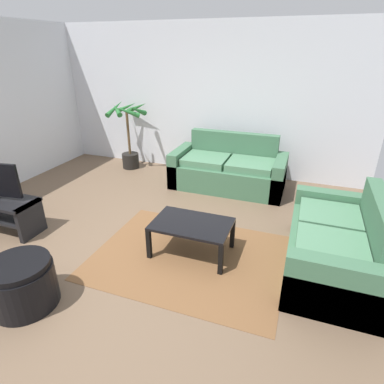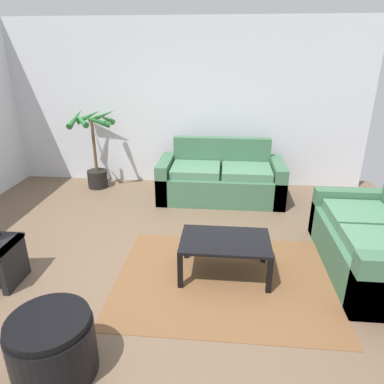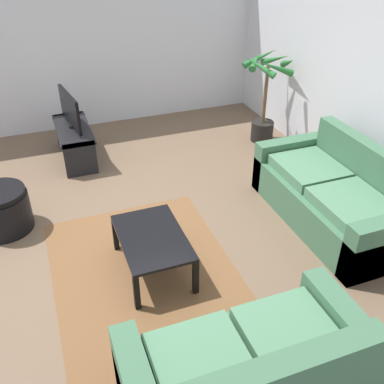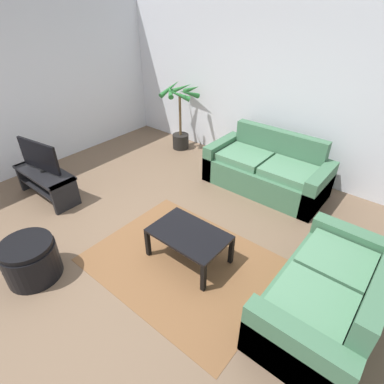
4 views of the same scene
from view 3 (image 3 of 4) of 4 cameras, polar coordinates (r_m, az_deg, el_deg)
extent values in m
plane|color=brown|center=(4.88, -9.61, -5.07)|extent=(6.60, 6.60, 0.00)
cube|color=silver|center=(5.49, 21.97, 13.40)|extent=(6.00, 0.06, 2.70)
cube|color=silver|center=(7.06, -16.15, 18.34)|extent=(0.06, 6.00, 2.70)
cube|color=#3F6B4C|center=(5.08, 17.35, -1.65)|extent=(1.92, 0.90, 0.42)
cube|color=#3F6B4C|center=(5.08, 21.54, 3.41)|extent=(1.56, 0.16, 0.48)
cube|color=#3F6B4C|center=(5.63, 12.46, 3.84)|extent=(0.18, 0.90, 0.62)
cube|color=#4F7F5D|center=(5.18, 14.93, 2.97)|extent=(0.74, 0.66, 0.12)
cube|color=#4F7F5D|center=(4.67, 20.12, -1.54)|extent=(0.74, 0.66, 0.12)
cube|color=#3F6B4C|center=(3.33, 7.24, -23.14)|extent=(0.90, 1.68, 0.42)
cube|color=#3F6B4C|center=(3.55, 18.78, -17.73)|extent=(0.90, 0.18, 0.62)
cube|color=#4F7F5D|center=(3.04, 1.18, -21.53)|extent=(0.66, 0.62, 0.12)
cube|color=#4F7F5D|center=(3.26, 12.62, -17.75)|extent=(0.66, 0.62, 0.12)
cube|color=black|center=(6.27, -15.17, 7.90)|extent=(1.10, 0.45, 0.04)
cube|color=black|center=(6.37, -14.87, 5.99)|extent=(1.02, 0.39, 0.03)
cube|color=black|center=(6.83, -15.50, 7.96)|extent=(0.06, 0.41, 0.46)
cube|color=black|center=(5.89, -14.21, 4.10)|extent=(0.06, 0.41, 0.46)
cube|color=black|center=(6.16, -15.55, 10.30)|extent=(0.80, 0.16, 0.45)
cube|color=teal|center=(6.17, -15.35, 10.35)|extent=(0.74, 0.12, 0.40)
cylinder|color=black|center=(6.26, -15.22, 8.23)|extent=(0.10, 0.10, 0.04)
cube|color=black|center=(4.12, -5.21, -5.88)|extent=(0.91, 0.59, 0.03)
cube|color=black|center=(4.54, -9.90, -5.41)|extent=(0.05, 0.05, 0.38)
cube|color=black|center=(3.90, -7.18, -12.78)|extent=(0.05, 0.05, 0.38)
cube|color=black|center=(4.63, -3.35, -4.03)|extent=(0.05, 0.05, 0.38)
cube|color=black|center=(4.00, 0.47, -10.94)|extent=(0.05, 0.05, 0.38)
cube|color=brown|center=(4.35, -6.24, -10.16)|extent=(2.20, 1.70, 0.01)
cylinder|color=black|center=(6.78, 9.06, 7.82)|extent=(0.33, 0.33, 0.30)
cylinder|color=brown|center=(6.57, 9.48, 12.29)|extent=(0.05, 0.05, 0.83)
cone|color=#276E30|center=(6.21, 10.87, 15.52)|extent=(0.14, 0.52, 0.28)
cone|color=#276E30|center=(6.49, 12.34, 16.09)|extent=(0.55, 0.27, 0.29)
cone|color=#276E30|center=(6.61, 10.73, 16.56)|extent=(0.41, 0.32, 0.24)
cone|color=#276E30|center=(6.66, 8.85, 16.86)|extent=(0.13, 0.54, 0.29)
cone|color=#276E30|center=(6.46, 8.22, 16.43)|extent=(0.35, 0.32, 0.23)
cone|color=#276E30|center=(6.22, 8.83, 15.75)|extent=(0.45, 0.35, 0.27)
cylinder|color=black|center=(5.17, -23.38, -2.43)|extent=(0.60, 0.60, 0.42)
camera|label=1|loc=(3.08, -64.47, 0.74)|focal=29.56mm
camera|label=2|loc=(4.03, -56.09, 7.33)|focal=32.72mm
camera|label=4|loc=(1.90, -66.05, 8.88)|focal=28.93mm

